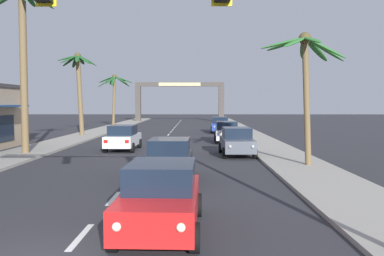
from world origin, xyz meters
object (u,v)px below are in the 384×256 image
at_px(sedan_third_in_queue, 169,159).
at_px(sedan_oncoming_far, 123,137).
at_px(town_gateway_arch, 180,96).
at_px(sedan_lead_at_stop_bar, 161,197).
at_px(sedan_parked_nearest_kerb, 237,141).
at_px(palm_left_second, 23,44).
at_px(palm_left_farthest, 115,87).
at_px(palm_left_third, 79,78).
at_px(sedan_parked_mid_kerb, 227,132).
at_px(sedan_parked_far_kerb, 220,125).
at_px(traffic_signal_mast, 228,10).
at_px(palm_right_second, 306,63).

xyz_separation_m(sedan_third_in_queue, sedan_oncoming_far, (-3.76, 10.76, 0.00)).
bearing_deg(town_gateway_arch, sedan_lead_at_stop_bar, -88.24).
height_order(sedan_parked_nearest_kerb, town_gateway_arch, town_gateway_arch).
relative_size(sedan_parked_nearest_kerb, town_gateway_arch, 0.30).
relative_size(palm_left_second, town_gateway_arch, 0.68).
height_order(sedan_lead_at_stop_bar, palm_left_farthest, palm_left_farthest).
height_order(sedan_lead_at_stop_bar, sedan_oncoming_far, same).
xyz_separation_m(sedan_lead_at_stop_bar, sedan_third_in_queue, (-0.23, 6.86, 0.00)).
height_order(sedan_parked_nearest_kerb, palm_left_farthest, palm_left_farthest).
bearing_deg(town_gateway_arch, palm_left_third, -104.79).
xyz_separation_m(sedan_parked_mid_kerb, sedan_parked_far_kerb, (0.10, 10.85, 0.00)).
bearing_deg(sedan_lead_at_stop_bar, palm_left_third, 109.11).
bearing_deg(sedan_parked_nearest_kerb, palm_left_third, 133.19).
height_order(traffic_signal_mast, palm_left_third, palm_left_third).
relative_size(sedan_lead_at_stop_bar, sedan_parked_far_kerb, 1.00).
bearing_deg(sedan_parked_nearest_kerb, sedan_parked_far_kerb, 89.70).
distance_m(traffic_signal_mast, palm_left_third, 33.01).
height_order(sedan_oncoming_far, palm_left_second, palm_left_second).
distance_m(palm_left_third, palm_right_second, 25.04).
height_order(sedan_lead_at_stop_bar, palm_right_second, palm_right_second).
height_order(sedan_lead_at_stop_bar, palm_left_second, palm_left_second).
relative_size(sedan_parked_nearest_kerb, sedan_parked_far_kerb, 0.99).
bearing_deg(sedan_oncoming_far, palm_left_farthest, 102.10).
height_order(sedan_oncoming_far, palm_right_second, palm_right_second).
height_order(palm_left_third, palm_left_farthest, palm_left_third).
distance_m(palm_left_second, palm_right_second, 16.41).
bearing_deg(sedan_lead_at_stop_bar, sedan_parked_nearest_kerb, 77.50).
distance_m(sedan_lead_at_stop_bar, sedan_oncoming_far, 18.07).
relative_size(palm_left_third, palm_left_farthest, 1.15).
bearing_deg(sedan_parked_mid_kerb, palm_left_second, -147.38).
xyz_separation_m(sedan_third_in_queue, palm_left_farthest, (-9.29, 36.54, 4.33)).
distance_m(traffic_signal_mast, palm_left_farthest, 46.41).
bearing_deg(town_gateway_arch, sedan_parked_nearest_kerb, -83.54).
relative_size(sedan_lead_at_stop_bar, palm_left_farthest, 0.66).
bearing_deg(sedan_parked_far_kerb, palm_left_second, -124.08).
relative_size(sedan_parked_mid_kerb, town_gateway_arch, 0.30).
bearing_deg(sedan_parked_mid_kerb, palm_left_third, 155.86).
bearing_deg(traffic_signal_mast, sedan_parked_far_kerb, 86.90).
relative_size(sedan_oncoming_far, palm_left_second, 0.44).
distance_m(palm_left_third, town_gateway_arch, 32.40).
xyz_separation_m(sedan_third_in_queue, sedan_parked_nearest_kerb, (3.54, 8.05, 0.00)).
xyz_separation_m(sedan_third_in_queue, sedan_parked_far_kerb, (3.64, 27.20, 0.00)).
distance_m(sedan_parked_nearest_kerb, palm_left_second, 14.03).
xyz_separation_m(sedan_third_in_queue, sedan_parked_mid_kerb, (3.54, 16.34, 0.00)).
xyz_separation_m(palm_left_second, palm_left_third, (-0.66, 14.20, -1.19)).
bearing_deg(sedan_lead_at_stop_bar, sedan_oncoming_far, 102.76).
xyz_separation_m(sedan_third_in_queue, palm_left_second, (-9.24, 8.16, 5.78)).
xyz_separation_m(sedan_oncoming_far, sedan_parked_far_kerb, (7.40, 16.43, 0.00)).
height_order(sedan_parked_far_kerb, palm_left_second, palm_left_second).
bearing_deg(palm_right_second, sedan_third_in_queue, -152.35).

